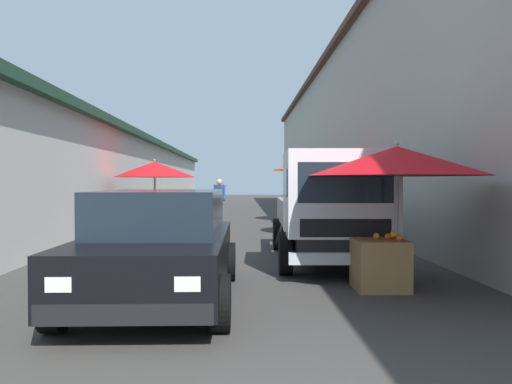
# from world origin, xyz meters

# --- Properties ---
(ground) EXTENTS (90.00, 90.00, 0.00)m
(ground) POSITION_xyz_m (13.50, 0.00, 0.00)
(ground) COLOR #3D3A38
(building_left_whitewash) EXTENTS (49.80, 7.50, 3.52)m
(building_left_whitewash) POSITION_xyz_m (15.75, 7.37, 1.77)
(building_left_whitewash) COLOR silver
(building_left_whitewash) RESTS_ON ground
(building_right_concrete) EXTENTS (49.80, 7.50, 7.05)m
(building_right_concrete) POSITION_xyz_m (15.75, -7.37, 3.53)
(building_right_concrete) COLOR #A39E93
(building_right_concrete) RESTS_ON ground
(fruit_stall_mid_lane) EXTENTS (2.40, 2.40, 2.47)m
(fruit_stall_mid_lane) POSITION_xyz_m (17.64, -2.64, 1.85)
(fruit_stall_mid_lane) COLOR #9E9EA3
(fruit_stall_mid_lane) RESTS_ON ground
(fruit_stall_far_left) EXTENTS (2.78, 2.78, 2.25)m
(fruit_stall_far_left) POSITION_xyz_m (12.46, -2.74, 1.77)
(fruit_stall_far_left) COLOR #9E9EA3
(fruit_stall_far_left) RESTS_ON ground
(fruit_stall_near_left) EXTENTS (2.59, 2.59, 2.16)m
(fruit_stall_near_left) POSITION_xyz_m (5.36, -2.38, 1.69)
(fruit_stall_near_left) COLOR #9E9EA3
(fruit_stall_near_left) RESTS_ON ground
(fruit_stall_far_right) EXTENTS (2.48, 2.48, 2.27)m
(fruit_stall_far_right) POSITION_xyz_m (13.29, 2.51, 1.73)
(fruit_stall_far_right) COLOR #9E9EA3
(fruit_stall_far_right) RESTS_ON ground
(hatchback_car) EXTENTS (3.92, 1.94, 1.45)m
(hatchback_car) POSITION_xyz_m (4.82, 0.90, 0.74)
(hatchback_car) COLOR black
(hatchback_car) RESTS_ON ground
(delivery_truck) EXTENTS (4.97, 2.10, 2.08)m
(delivery_truck) POSITION_xyz_m (7.22, -1.81, 1.04)
(delivery_truck) COLOR black
(delivery_truck) RESTS_ON ground
(vendor_by_crates) EXTENTS (0.52, 0.47, 1.69)m
(vendor_by_crates) POSITION_xyz_m (17.42, 0.70, 0.98)
(vendor_by_crates) COLOR navy
(vendor_by_crates) RESTS_ON ground
(plastic_stool) EXTENTS (0.30, 0.30, 0.43)m
(plastic_stool) POSITION_xyz_m (10.38, 3.05, 0.33)
(plastic_stool) COLOR red
(plastic_stool) RESTS_ON ground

